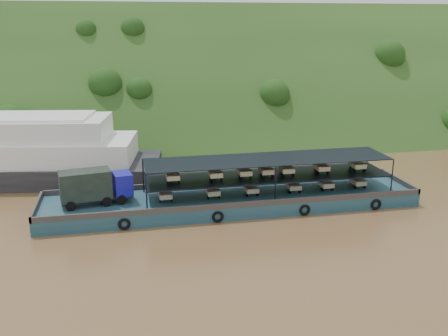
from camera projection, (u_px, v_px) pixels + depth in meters
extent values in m
plane|color=brown|center=(251.00, 208.00, 46.93)|extent=(160.00, 160.00, 0.00)
cube|color=#1C3714|center=(194.00, 130.00, 80.75)|extent=(140.00, 39.60, 39.60)
cube|color=#153B4C|center=(231.00, 201.00, 47.06)|extent=(35.00, 7.00, 1.20)
cube|color=#592D19|center=(224.00, 182.00, 50.02)|extent=(35.00, 0.20, 0.50)
cube|color=#592D19|center=(240.00, 205.00, 43.63)|extent=(35.00, 0.20, 0.50)
cube|color=#592D19|center=(400.00, 181.00, 50.25)|extent=(0.20, 7.00, 0.50)
cube|color=#592D19|center=(37.00, 206.00, 43.40)|extent=(0.20, 7.00, 0.50)
torus|color=black|center=(124.00, 224.00, 41.77)|extent=(1.06, 0.26, 1.06)
torus|color=black|center=(218.00, 217.00, 43.35)|extent=(1.06, 0.26, 1.06)
torus|color=black|center=(305.00, 210.00, 44.92)|extent=(1.06, 0.26, 1.06)
torus|color=black|center=(376.00, 204.00, 46.30)|extent=(1.06, 0.26, 1.06)
cylinder|color=black|center=(71.00, 206.00, 42.81)|extent=(0.95, 0.47, 0.90)
cylinder|color=black|center=(69.00, 199.00, 44.50)|extent=(0.95, 0.47, 0.90)
cylinder|color=black|center=(107.00, 201.00, 43.90)|extent=(0.95, 0.47, 0.90)
cylinder|color=black|center=(104.00, 195.00, 45.59)|extent=(0.95, 0.47, 0.90)
cylinder|color=black|center=(121.00, 200.00, 44.35)|extent=(0.95, 0.47, 0.90)
cylinder|color=black|center=(117.00, 193.00, 46.04)|extent=(0.95, 0.47, 0.90)
cube|color=black|center=(97.00, 198.00, 44.45)|extent=(6.40, 3.01, 0.18)
cube|color=#171597|center=(123.00, 183.00, 44.99)|extent=(1.89, 2.40, 1.99)
cube|color=black|center=(131.00, 179.00, 45.17)|extent=(0.36, 1.79, 0.81)
cube|color=black|center=(85.00, 185.00, 43.76)|extent=(4.65, 2.88, 2.53)
cube|color=black|center=(267.00, 176.00, 47.12)|extent=(23.00, 5.00, 0.12)
cube|color=black|center=(268.00, 159.00, 46.66)|extent=(23.00, 5.00, 0.08)
cylinder|color=black|center=(146.00, 193.00, 42.51)|extent=(0.12, 0.12, 3.30)
cylinder|color=black|center=(143.00, 176.00, 47.21)|extent=(0.12, 0.12, 3.30)
cylinder|color=black|center=(275.00, 184.00, 44.77)|extent=(0.12, 0.12, 3.30)
cylinder|color=black|center=(260.00, 169.00, 49.47)|extent=(0.12, 0.12, 3.30)
cylinder|color=black|center=(392.00, 176.00, 47.04)|extent=(0.12, 0.12, 3.30)
cylinder|color=black|center=(367.00, 162.00, 51.73)|extent=(0.12, 0.12, 3.30)
cylinder|color=black|center=(164.00, 193.00, 46.58)|extent=(0.12, 0.52, 0.52)
cylinder|color=black|center=(160.00, 200.00, 44.79)|extent=(0.14, 0.52, 0.52)
cylinder|color=black|center=(171.00, 199.00, 44.99)|extent=(0.14, 0.52, 0.52)
cube|color=beige|center=(165.00, 195.00, 45.13)|extent=(1.15, 1.50, 0.44)
cube|color=red|center=(164.00, 189.00, 46.16)|extent=(0.55, 0.80, 0.80)
cube|color=red|center=(164.00, 184.00, 45.83)|extent=(0.50, 0.10, 0.10)
cylinder|color=black|center=(210.00, 190.00, 47.45)|extent=(0.12, 0.52, 0.52)
cylinder|color=black|center=(208.00, 197.00, 45.66)|extent=(0.14, 0.52, 0.52)
cylinder|color=black|center=(219.00, 196.00, 45.85)|extent=(0.14, 0.52, 0.52)
cube|color=beige|center=(213.00, 192.00, 45.99)|extent=(1.15, 1.50, 0.44)
cube|color=red|center=(211.00, 186.00, 47.02)|extent=(0.55, 0.80, 0.80)
cube|color=red|center=(211.00, 181.00, 46.69)|extent=(0.50, 0.10, 0.10)
cylinder|color=black|center=(247.00, 188.00, 48.17)|extent=(0.12, 0.52, 0.52)
cylinder|color=black|center=(247.00, 194.00, 46.38)|extent=(0.14, 0.52, 0.52)
cylinder|color=black|center=(257.00, 193.00, 46.57)|extent=(0.14, 0.52, 0.52)
cube|color=#CAB48F|center=(251.00, 189.00, 46.71)|extent=(1.15, 1.50, 0.44)
cube|color=red|center=(248.00, 183.00, 47.74)|extent=(0.55, 0.80, 0.80)
cube|color=red|center=(249.00, 179.00, 47.41)|extent=(0.50, 0.10, 0.10)
cylinder|color=black|center=(288.00, 185.00, 48.99)|extent=(0.12, 0.52, 0.52)
cylinder|color=black|center=(289.00, 191.00, 47.20)|extent=(0.14, 0.52, 0.52)
cylinder|color=black|center=(299.00, 190.00, 47.39)|extent=(0.14, 0.52, 0.52)
cube|color=tan|center=(293.00, 186.00, 47.53)|extent=(1.15, 1.50, 0.44)
cube|color=red|center=(290.00, 181.00, 48.56)|extent=(0.55, 0.80, 0.80)
cube|color=red|center=(290.00, 176.00, 48.23)|extent=(0.50, 0.10, 0.10)
cylinder|color=black|center=(320.00, 183.00, 49.64)|extent=(0.12, 0.52, 0.52)
cylinder|color=black|center=(322.00, 189.00, 47.85)|extent=(0.14, 0.52, 0.52)
cylinder|color=black|center=(332.00, 188.00, 48.05)|extent=(0.14, 0.52, 0.52)
cube|color=beige|center=(326.00, 184.00, 48.18)|extent=(1.15, 1.50, 0.44)
cube|color=#B00C0B|center=(322.00, 179.00, 49.21)|extent=(0.55, 0.80, 0.80)
cube|color=#B00C0B|center=(323.00, 174.00, 48.89)|extent=(0.50, 0.10, 0.10)
cylinder|color=black|center=(351.00, 181.00, 50.30)|extent=(0.12, 0.52, 0.52)
cylinder|color=black|center=(355.00, 186.00, 48.51)|extent=(0.14, 0.52, 0.52)
cylinder|color=black|center=(364.00, 186.00, 48.71)|extent=(0.14, 0.52, 0.52)
cube|color=#C4B28B|center=(358.00, 182.00, 48.85)|extent=(1.15, 1.50, 0.44)
cube|color=#A9110B|center=(353.00, 177.00, 49.88)|extent=(0.55, 0.80, 0.80)
cube|color=#A9110B|center=(354.00, 172.00, 49.55)|extent=(0.50, 0.10, 0.10)
cylinder|color=black|center=(171.00, 175.00, 46.24)|extent=(0.12, 0.52, 0.52)
cylinder|color=black|center=(168.00, 181.00, 44.45)|extent=(0.14, 0.52, 0.52)
cylinder|color=black|center=(179.00, 181.00, 44.65)|extent=(0.14, 0.52, 0.52)
cube|color=beige|center=(173.00, 176.00, 44.79)|extent=(1.15, 1.50, 0.44)
cube|color=#B72D0C|center=(171.00, 171.00, 45.82)|extent=(0.55, 0.80, 0.80)
cube|color=#B72D0C|center=(171.00, 166.00, 45.49)|extent=(0.50, 0.10, 0.10)
cylinder|color=black|center=(212.00, 173.00, 47.01)|extent=(0.12, 0.52, 0.52)
cylinder|color=black|center=(211.00, 179.00, 45.22)|extent=(0.14, 0.52, 0.52)
cylinder|color=black|center=(221.00, 178.00, 45.42)|extent=(0.14, 0.52, 0.52)
cube|color=beige|center=(215.00, 174.00, 45.55)|extent=(1.15, 1.50, 0.44)
cube|color=navy|center=(213.00, 168.00, 46.58)|extent=(0.55, 0.80, 0.80)
cube|color=navy|center=(213.00, 164.00, 46.25)|extent=(0.50, 0.10, 0.10)
cylinder|color=black|center=(241.00, 171.00, 47.55)|extent=(0.12, 0.52, 0.52)
cylinder|color=black|center=(240.00, 177.00, 45.76)|extent=(0.14, 0.52, 0.52)
cylinder|color=black|center=(251.00, 176.00, 45.96)|extent=(0.14, 0.52, 0.52)
cube|color=#C6BD8C|center=(244.00, 172.00, 46.09)|extent=(1.15, 1.50, 0.44)
cube|color=red|center=(241.00, 167.00, 47.12)|extent=(0.55, 0.80, 0.80)
cube|color=red|center=(242.00, 162.00, 46.80)|extent=(0.50, 0.10, 0.10)
cylinder|color=black|center=(282.00, 169.00, 48.36)|extent=(0.12, 0.52, 0.52)
cylinder|color=black|center=(283.00, 174.00, 46.57)|extent=(0.14, 0.52, 0.52)
cylinder|color=black|center=(293.00, 173.00, 46.77)|extent=(0.14, 0.52, 0.52)
cube|color=#C9B78E|center=(287.00, 169.00, 46.90)|extent=(1.15, 1.50, 0.44)
cube|color=beige|center=(283.00, 164.00, 47.93)|extent=(0.55, 0.80, 0.80)
cube|color=beige|center=(284.00, 160.00, 47.60)|extent=(0.50, 0.10, 0.10)
cylinder|color=black|center=(316.00, 166.00, 49.05)|extent=(0.12, 0.52, 0.52)
cylinder|color=black|center=(318.00, 172.00, 47.26)|extent=(0.14, 0.52, 0.52)
cylinder|color=black|center=(328.00, 171.00, 47.46)|extent=(0.14, 0.52, 0.52)
cube|color=#C6B18C|center=(322.00, 167.00, 47.59)|extent=(1.15, 1.50, 0.44)
cube|color=red|center=(317.00, 162.00, 48.62)|extent=(0.55, 0.80, 0.80)
cube|color=red|center=(318.00, 158.00, 48.29)|extent=(0.50, 0.10, 0.10)
cylinder|color=black|center=(351.00, 164.00, 49.78)|extent=(0.12, 0.52, 0.52)
cylinder|color=black|center=(354.00, 170.00, 47.99)|extent=(0.14, 0.52, 0.52)
cylinder|color=black|center=(364.00, 169.00, 48.19)|extent=(0.14, 0.52, 0.52)
cube|color=beige|center=(358.00, 165.00, 48.33)|extent=(1.15, 1.50, 0.44)
cube|color=beige|center=(353.00, 160.00, 49.36)|extent=(0.55, 0.80, 0.80)
cube|color=beige|center=(354.00, 156.00, 49.03)|extent=(0.50, 0.10, 0.10)
cylinder|color=black|center=(262.00, 170.00, 47.97)|extent=(0.12, 0.52, 0.52)
cylinder|color=black|center=(262.00, 175.00, 46.18)|extent=(0.14, 0.52, 0.52)
cylinder|color=black|center=(272.00, 175.00, 46.37)|extent=(0.14, 0.52, 0.52)
cube|color=#C9B78E|center=(266.00, 171.00, 46.51)|extent=(1.15, 1.50, 0.44)
cube|color=beige|center=(263.00, 165.00, 47.54)|extent=(0.55, 0.80, 0.80)
cube|color=beige|center=(264.00, 161.00, 47.21)|extent=(0.50, 0.10, 0.10)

